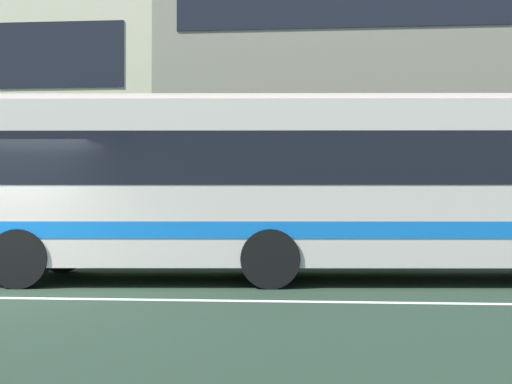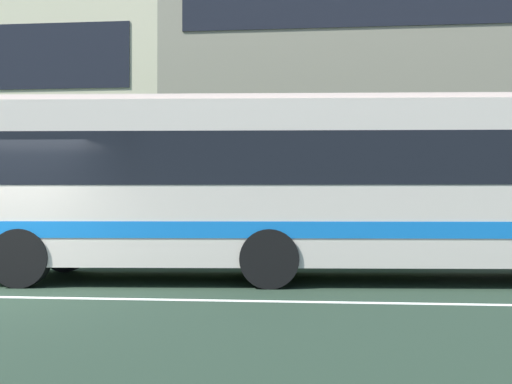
# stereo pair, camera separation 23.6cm
# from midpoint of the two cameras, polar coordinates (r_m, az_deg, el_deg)

# --- Properties ---
(hedge_row_far) EXTENTS (12.74, 1.10, 1.08)m
(hedge_row_far) POSITION_cam_midpoint_polar(r_m,az_deg,el_deg) (16.02, -8.79, -4.08)
(hedge_row_far) COLOR #224315
(hedge_row_far) RESTS_ON ground_plane
(apartment_block_right) EXTENTS (19.57, 10.35, 13.81)m
(apartment_block_right) POSITION_cam_midpoint_polar(r_m,az_deg,el_deg) (25.01, 16.21, 11.84)
(apartment_block_right) COLOR gray
(apartment_block_right) RESTS_ON ground_plane
(transit_bus) EXTENTS (12.07, 3.35, 3.30)m
(transit_bus) POSITION_cam_midpoint_polar(r_m,az_deg,el_deg) (11.67, 4.28, 0.92)
(transit_bus) COLOR beige
(transit_bus) RESTS_ON ground_plane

